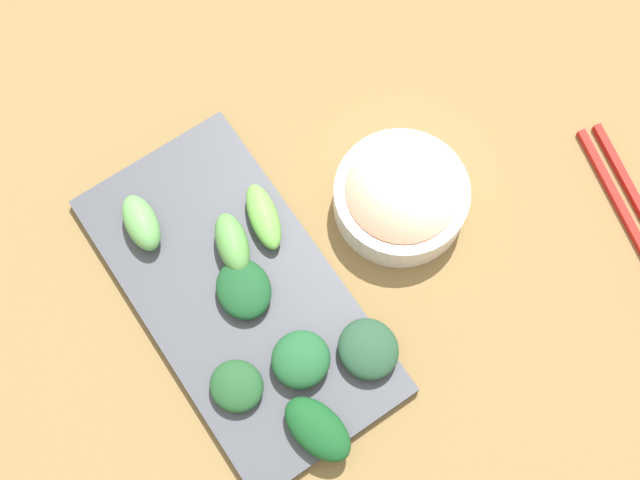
% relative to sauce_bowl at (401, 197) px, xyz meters
% --- Properties ---
extents(tabletop, '(2.10, 2.10, 0.02)m').
position_rel_sauce_bowl_xyz_m(tabletop, '(0.12, -0.03, -0.03)').
color(tabletop, olive).
rests_on(tabletop, ground).
extents(sauce_bowl, '(0.13, 0.13, 0.04)m').
position_rel_sauce_bowl_xyz_m(sauce_bowl, '(0.00, 0.00, 0.00)').
color(sauce_bowl, white).
rests_on(sauce_bowl, tabletop).
extents(serving_plate, '(0.18, 0.35, 0.01)m').
position_rel_sauce_bowl_xyz_m(serving_plate, '(0.18, -0.01, -0.02)').
color(serving_plate, '#464851').
rests_on(serving_plate, tabletop).
extents(broccoli_stalk_0, '(0.04, 0.06, 0.03)m').
position_rel_sauce_bowl_xyz_m(broccoli_stalk_0, '(0.22, -0.12, 0.00)').
color(broccoli_stalk_0, '#67AB5A').
rests_on(broccoli_stalk_0, serving_plate).
extents(broccoli_stalk_1, '(0.05, 0.07, 0.03)m').
position_rel_sauce_bowl_xyz_m(broccoli_stalk_1, '(0.16, -0.05, 0.00)').
color(broccoli_stalk_1, '#5DA14C').
rests_on(broccoli_stalk_1, serving_plate).
extents(broccoli_leafy_2, '(0.06, 0.08, 0.03)m').
position_rel_sauce_bowl_xyz_m(broccoli_leafy_2, '(0.19, 0.14, 0.00)').
color(broccoli_leafy_2, '#165024').
rests_on(broccoli_leafy_2, serving_plate).
extents(broccoli_leafy_3, '(0.06, 0.07, 0.02)m').
position_rel_sauce_bowl_xyz_m(broccoli_leafy_3, '(0.18, -0.01, 0.00)').
color(broccoli_leafy_3, '#1A4F28').
rests_on(broccoli_leafy_3, serving_plate).
extents(broccoli_leafy_4, '(0.06, 0.06, 0.03)m').
position_rel_sauce_bowl_xyz_m(broccoli_leafy_4, '(0.17, 0.08, 0.00)').
color(broccoli_leafy_4, '#215C32').
rests_on(broccoli_leafy_4, serving_plate).
extents(broccoli_stalk_5, '(0.05, 0.08, 0.02)m').
position_rel_sauce_bowl_xyz_m(broccoli_stalk_5, '(0.12, -0.06, -0.00)').
color(broccoli_stalk_5, '#6BB04A').
rests_on(broccoli_stalk_5, serving_plate).
extents(broccoli_leafy_6, '(0.06, 0.06, 0.02)m').
position_rel_sauce_bowl_xyz_m(broccoli_leafy_6, '(0.11, 0.11, 0.00)').
color(broccoli_leafy_6, '#264D34').
rests_on(broccoli_leafy_6, serving_plate).
extents(broccoli_leafy_7, '(0.06, 0.06, 0.02)m').
position_rel_sauce_bowl_xyz_m(broccoli_leafy_7, '(0.23, 0.07, -0.00)').
color(broccoli_leafy_7, '#23512A').
rests_on(broccoli_leafy_7, serving_plate).
extents(chopsticks, '(0.08, 0.23, 0.01)m').
position_rel_sauce_bowl_xyz_m(chopsticks, '(-0.18, 0.15, -0.02)').
color(chopsticks, red).
rests_on(chopsticks, tabletop).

